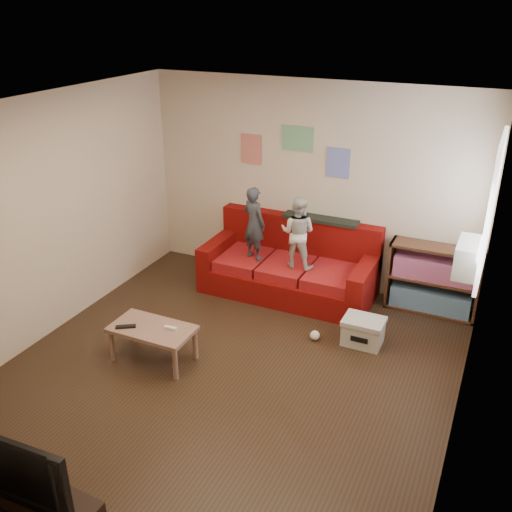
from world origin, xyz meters
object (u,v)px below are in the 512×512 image
at_px(sofa, 291,268).
at_px(bookshelf, 433,283).
at_px(child_b, 298,232).
at_px(child_a, 254,223).
at_px(coffee_table, 152,332).
at_px(file_box, 363,331).
at_px(television, 21,461).

height_order(sofa, bookshelf, sofa).
bearing_deg(child_b, child_a, -2.26).
distance_m(child_b, bookshelf, 1.77).
relative_size(sofa, coffee_table, 2.49).
bearing_deg(sofa, file_box, -34.85).
bearing_deg(child_b, sofa, -52.26).
bearing_deg(coffee_table, bookshelf, 42.60).
height_order(bookshelf, television, television).
height_order(child_b, television, child_b).
height_order(child_a, bookshelf, child_a).
xyz_separation_m(child_a, bookshelf, (2.24, 0.40, -0.56)).
height_order(child_a, child_b, child_a).
distance_m(coffee_table, file_box, 2.34).
bearing_deg(child_b, bookshelf, -168.53).
bearing_deg(file_box, child_b, 147.87).
bearing_deg(television, child_a, 90.08).
bearing_deg(sofa, bookshelf, 7.15).
distance_m(child_b, television, 4.18).
relative_size(sofa, child_a, 2.29).
relative_size(bookshelf, television, 1.12).
height_order(sofa, file_box, sofa).
relative_size(coffee_table, file_box, 1.96).
xyz_separation_m(child_a, television, (0.17, -4.15, -0.26)).
distance_m(file_box, television, 3.82).
xyz_separation_m(bookshelf, television, (-2.07, -4.55, 0.30)).
bearing_deg(sofa, child_a, -158.74).
relative_size(coffee_table, television, 0.91).
xyz_separation_m(child_b, television, (-0.43, -4.15, -0.24)).
relative_size(child_a, child_b, 1.05).
bearing_deg(bookshelf, child_b, -166.27).
xyz_separation_m(coffee_table, file_box, (1.97, 1.26, -0.18)).
relative_size(child_b, bookshelf, 0.84).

